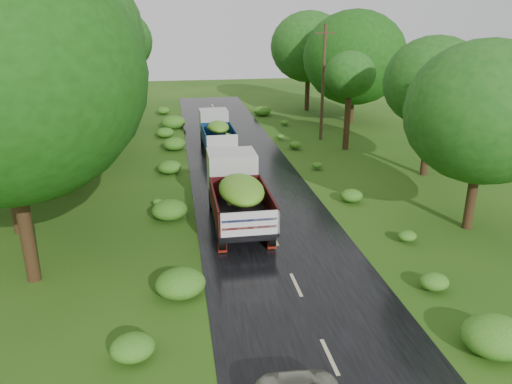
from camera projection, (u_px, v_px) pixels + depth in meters
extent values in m
plane|color=#1B420E|center=(330.00, 357.00, 14.21)|extent=(120.00, 120.00, 0.00)
cube|color=black|center=(290.00, 271.00, 18.83)|extent=(6.50, 80.00, 0.02)
cube|color=#BFB78C|center=(330.00, 357.00, 14.20)|extent=(0.12, 1.60, 0.00)
cube|color=#BFB78C|center=(296.00, 285.00, 17.90)|extent=(0.12, 1.60, 0.00)
cube|color=#BFB78C|center=(274.00, 237.00, 21.60)|extent=(0.12, 1.60, 0.00)
cube|color=#BFB78C|center=(258.00, 204.00, 25.31)|extent=(0.12, 1.60, 0.00)
cube|color=#BFB78C|center=(247.00, 179.00, 29.01)|extent=(0.12, 1.60, 0.00)
cube|color=#BFB78C|center=(238.00, 160.00, 32.72)|extent=(0.12, 1.60, 0.00)
cube|color=#BFB78C|center=(231.00, 145.00, 36.42)|extent=(0.12, 1.60, 0.00)
cube|color=#BFB78C|center=(225.00, 132.00, 40.12)|extent=(0.12, 1.60, 0.00)
cube|color=#BFB78C|center=(220.00, 122.00, 43.83)|extent=(0.12, 1.60, 0.00)
cube|color=#BFB78C|center=(216.00, 113.00, 47.53)|extent=(0.12, 1.60, 0.00)
cube|color=#BFB78C|center=(212.00, 105.00, 51.23)|extent=(0.12, 1.60, 0.00)
cube|color=black|center=(238.00, 211.00, 22.69)|extent=(1.81, 5.90, 0.29)
cylinder|color=black|center=(212.00, 199.00, 24.58)|extent=(0.29, 1.05, 1.05)
cylinder|color=black|center=(253.00, 197.00, 24.89)|extent=(0.29, 1.05, 1.05)
cylinder|color=black|center=(219.00, 228.00, 21.35)|extent=(0.29, 1.05, 1.05)
cylinder|color=black|center=(266.00, 225.00, 21.66)|extent=(0.29, 1.05, 1.05)
cylinder|color=black|center=(222.00, 238.00, 20.35)|extent=(0.29, 1.05, 1.05)
cylinder|color=black|center=(270.00, 235.00, 20.67)|extent=(0.29, 1.05, 1.05)
cube|color=maroon|center=(223.00, 247.00, 20.10)|extent=(0.36, 0.04, 0.47)
cube|color=maroon|center=(272.00, 244.00, 20.42)|extent=(0.36, 0.04, 0.47)
cube|color=silver|center=(232.00, 172.00, 24.48)|extent=(2.32, 1.99, 1.99)
cube|color=black|center=(242.00, 216.00, 21.59)|extent=(2.41, 4.51, 0.17)
cube|color=#470C10|center=(215.00, 205.00, 21.21)|extent=(0.09, 4.51, 1.00)
cube|color=#470C10|center=(268.00, 202.00, 21.57)|extent=(0.09, 4.51, 1.00)
cube|color=#470C10|center=(235.00, 186.00, 23.44)|extent=(2.41, 0.09, 1.00)
cube|color=silver|center=(249.00, 224.00, 19.35)|extent=(2.41, 0.09, 1.00)
ellipsoid|color=#368919|center=(241.00, 189.00, 21.18)|extent=(2.03, 3.79, 1.05)
cube|color=black|center=(217.00, 141.00, 35.01)|extent=(1.68, 5.16, 0.25)
cylinder|color=black|center=(202.00, 138.00, 36.62)|extent=(0.27, 0.92, 0.91)
cylinder|color=black|center=(226.00, 136.00, 36.93)|extent=(0.27, 0.92, 0.91)
cylinder|color=black|center=(206.00, 148.00, 33.83)|extent=(0.27, 0.92, 0.91)
cylinder|color=black|center=(232.00, 147.00, 34.14)|extent=(0.27, 0.92, 0.91)
cylinder|color=black|center=(208.00, 152.00, 32.97)|extent=(0.27, 0.92, 0.91)
cylinder|color=black|center=(234.00, 150.00, 33.28)|extent=(0.27, 0.92, 0.91)
cube|color=maroon|center=(208.00, 156.00, 32.75)|extent=(0.31, 0.04, 0.41)
cube|color=maroon|center=(235.00, 155.00, 33.06)|extent=(0.31, 0.04, 0.41)
cube|color=silver|center=(214.00, 121.00, 36.56)|extent=(2.04, 1.77, 1.73)
cube|color=black|center=(219.00, 142.00, 34.06)|extent=(2.17, 3.96, 0.15)
cube|color=navy|center=(204.00, 135.00, 33.71)|extent=(0.15, 3.91, 0.86)
cube|color=navy|center=(233.00, 134.00, 34.06)|extent=(0.15, 3.91, 0.86)
cube|color=navy|center=(215.00, 128.00, 35.66)|extent=(2.09, 0.12, 0.86)
cube|color=silver|center=(222.00, 142.00, 32.11)|extent=(2.09, 0.12, 0.86)
ellipsoid|color=#368919|center=(218.00, 127.00, 33.70)|extent=(1.83, 3.32, 0.91)
cylinder|color=#382616|center=(323.00, 84.00, 36.53)|extent=(0.25, 0.25, 8.37)
cube|color=#382616|center=(325.00, 33.00, 35.30)|extent=(1.47, 0.24, 0.10)
cylinder|color=black|center=(16.00, 171.00, 16.84)|extent=(0.48, 0.48, 8.36)
cylinder|color=black|center=(6.00, 155.00, 20.92)|extent=(0.45, 0.45, 7.17)
cylinder|color=black|center=(52.00, 129.00, 25.45)|extent=(0.45, 0.45, 7.11)
ellipsoid|color=#17460D|center=(45.00, 75.00, 24.52)|extent=(4.05, 4.05, 3.64)
cylinder|color=black|center=(38.00, 97.00, 30.10)|extent=(0.49, 0.49, 8.72)
ellipsoid|color=#17460D|center=(29.00, 39.00, 28.96)|extent=(5.14, 5.14, 4.63)
cylinder|color=black|center=(90.00, 91.00, 34.94)|extent=(0.47, 0.47, 7.80)
ellipsoid|color=#17460D|center=(85.00, 48.00, 33.91)|extent=(3.40, 3.40, 3.06)
cylinder|color=black|center=(88.00, 84.00, 40.80)|extent=(0.45, 0.45, 7.19)
ellipsoid|color=#17460D|center=(84.00, 49.00, 39.86)|extent=(3.78, 3.78, 3.40)
cylinder|color=black|center=(119.00, 75.00, 44.74)|extent=(0.46, 0.46, 7.60)
ellipsoid|color=#17460D|center=(116.00, 41.00, 43.75)|extent=(3.57, 3.57, 3.21)
cylinder|color=black|center=(477.00, 165.00, 21.57)|extent=(0.42, 0.42, 6.00)
ellipsoid|color=#184D13|center=(485.00, 112.00, 20.78)|extent=(3.66, 3.66, 3.29)
cylinder|color=black|center=(429.00, 124.00, 28.81)|extent=(0.43, 0.43, 6.21)
ellipsoid|color=#184D13|center=(434.00, 82.00, 27.99)|extent=(3.38, 3.38, 3.04)
cylinder|color=black|center=(348.00, 108.00, 34.33)|extent=(0.42, 0.42, 5.91)
ellipsoid|color=#184D13|center=(350.00, 74.00, 33.56)|extent=(2.63, 2.63, 2.37)
cylinder|color=black|center=(353.00, 86.00, 42.56)|extent=(0.43, 0.43, 6.25)
ellipsoid|color=#184D13|center=(355.00, 58.00, 41.74)|extent=(4.16, 4.16, 3.75)
cylinder|color=black|center=(308.00, 75.00, 47.73)|extent=(0.44, 0.44, 6.82)
ellipsoid|color=#184D13|center=(309.00, 47.00, 46.83)|extent=(3.81, 3.81, 3.43)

